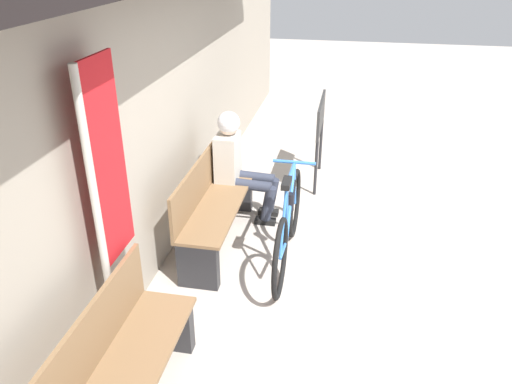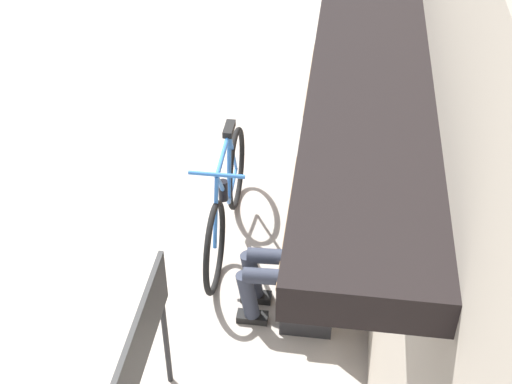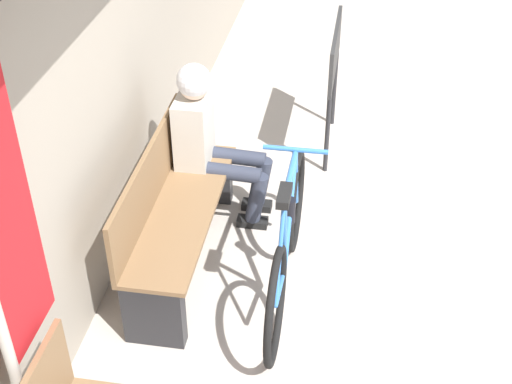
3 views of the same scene
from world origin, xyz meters
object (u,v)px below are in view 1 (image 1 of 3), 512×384
Objects in this scene: park_bench_far at (118,377)px; signboard at (321,121)px; park_bench_near at (213,207)px; person_seated at (238,159)px; banner_pole at (106,187)px; bicycle at (288,225)px.

signboard is (3.76, -0.89, 0.40)m from park_bench_far.
person_seated is (0.56, -0.12, 0.29)m from park_bench_near.
person_seated is 2.23m from banner_pole.
banner_pole is (-1.55, 0.23, 0.94)m from park_bench_near.
person_seated reaches higher than park_bench_near.
banner_pole is 2.04× the size of signboard.
person_seated reaches higher than park_bench_far.
banner_pole reaches higher than person_seated.
banner_pole reaches higher than signboard.
park_bench_far is at bearing 159.07° from bicycle.
person_seated is 0.81× the size of park_bench_far.
signboard is at bearing -35.94° from person_seated.
park_bench_near is at bearing 167.96° from person_seated.
banner_pole reaches higher than park_bench_near.
signboard is at bearing -13.29° from park_bench_far.
banner_pole is 3.40m from signboard.
signboard is at bearing -19.41° from banner_pole.
park_bench_near is at bearing 0.03° from park_bench_far.
signboard reaches higher than park_bench_near.
person_seated is at bearing -9.32° from banner_pole.
signboard is (1.62, -0.89, 0.39)m from park_bench_near.
bicycle is 0.79× the size of banner_pole.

